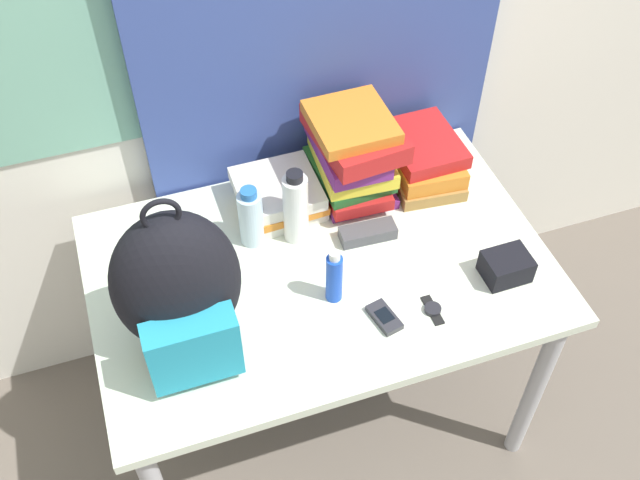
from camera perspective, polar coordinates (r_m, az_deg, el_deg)
desk at (r=2.00m, az=0.00°, el=-3.60°), size 1.18×0.77×0.72m
backpack at (r=1.67m, az=-10.76°, el=-3.70°), size 0.29×0.27×0.46m
book_stack_left at (r=2.04m, az=-3.12°, el=3.43°), size 0.23×0.22×0.09m
book_stack_center at (r=2.03m, az=2.41°, el=6.62°), size 0.23×0.30×0.28m
book_stack_right at (r=2.15m, az=7.80°, el=6.31°), size 0.21×0.29×0.13m
water_bottle at (r=1.94m, az=-5.28°, el=1.73°), size 0.06×0.06×0.18m
sports_bottle at (r=1.92m, az=-1.87°, el=2.49°), size 0.07×0.07×0.23m
sunscreen_bottle at (r=1.81m, az=1.14°, el=-2.83°), size 0.04×0.04×0.17m
cell_phone at (r=1.83m, az=4.92°, el=-5.89°), size 0.07×0.10×0.02m
sunglasses_case at (r=1.99m, az=3.66°, el=0.55°), size 0.15×0.06×0.04m
camera_pouch at (r=1.94m, az=14.00°, el=-1.97°), size 0.12×0.09×0.07m
wristwatch at (r=1.86m, az=8.58°, el=-5.26°), size 0.04×0.09×0.01m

